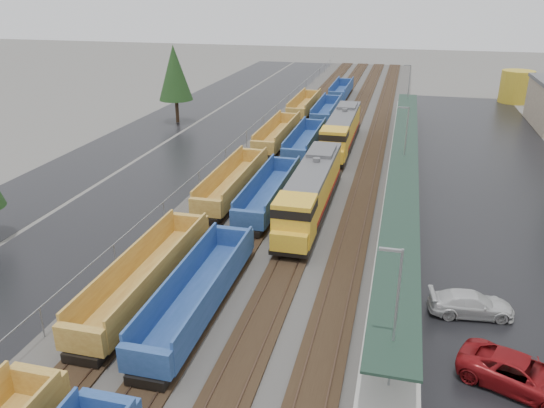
{
  "coord_description": "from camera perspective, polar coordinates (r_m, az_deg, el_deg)",
  "views": [
    {
      "loc": [
        8.96,
        -0.97,
        18.37
      ],
      "look_at": [
        -0.7,
        37.79,
        2.0
      ],
      "focal_mm": 35.0,
      "sensor_mm": 36.0,
      "label": 1
    }
  ],
  "objects": [
    {
      "name": "parked_car_east_b",
      "position": [
        29.83,
        25.19,
        -16.25
      ],
      "size": [
        4.8,
        6.5,
        1.64
      ],
      "primitive_type": "imported",
      "rotation": [
        0.0,
        0.0,
        1.17
      ],
      "color": "maroon",
      "rests_on": "ground"
    },
    {
      "name": "trackbed",
      "position": [
        64.26,
        5.43,
        5.72
      ],
      "size": [
        14.6,
        160.0,
        0.22
      ],
      "color": "black",
      "rests_on": "ground"
    },
    {
      "name": "locomotive_trail",
      "position": [
        64.89,
        7.47,
        7.79
      ],
      "size": [
        2.92,
        19.23,
        4.35
      ],
      "color": "black",
      "rests_on": "ground"
    },
    {
      "name": "well_string_blue",
      "position": [
        47.65,
        -0.25,
        1.2
      ],
      "size": [
        2.82,
        119.13,
        2.5
      ],
      "color": "navy",
      "rests_on": "ground"
    },
    {
      "name": "east_commuter_lot",
      "position": [
        55.1,
        23.62,
        0.88
      ],
      "size": [
        16.0,
        100.0,
        0.02
      ],
      "primitive_type": "cube",
      "color": "black",
      "rests_on": "ground"
    },
    {
      "name": "distant_hills",
      "position": [
        215.45,
        24.46,
        15.51
      ],
      "size": [
        301.0,
        140.0,
        25.2
      ],
      "color": "#53604A",
      "rests_on": "ground"
    },
    {
      "name": "west_parking_lot",
      "position": [
        68.03,
        -7.23,
        6.45
      ],
      "size": [
        10.0,
        160.0,
        0.02
      ],
      "primitive_type": "cube",
      "color": "black",
      "rests_on": "ground"
    },
    {
      "name": "ballast_strip",
      "position": [
        64.29,
        5.43,
        5.62
      ],
      "size": [
        20.0,
        160.0,
        0.08
      ],
      "primitive_type": "cube",
      "color": "#302D2B",
      "rests_on": "ground"
    },
    {
      "name": "parked_car_east_c",
      "position": [
        34.54,
        20.63,
        -10.04
      ],
      "size": [
        2.67,
        5.22,
        1.45
      ],
      "primitive_type": "imported",
      "rotation": [
        0.0,
        0.0,
        1.7
      ],
      "color": "silver",
      "rests_on": "ground"
    },
    {
      "name": "west_road",
      "position": [
        72.16,
        -14.72,
        6.81
      ],
      "size": [
        9.0,
        160.0,
        0.02
      ],
      "primitive_type": "cube",
      "color": "black",
      "rests_on": "ground"
    },
    {
      "name": "tree_west_far",
      "position": [
        78.64,
        -10.44,
        13.71
      ],
      "size": [
        4.84,
        4.84,
        11.0
      ],
      "color": "#332316",
      "rests_on": "ground"
    },
    {
      "name": "chainlink_fence",
      "position": [
        64.43,
        -3.18,
        7.17
      ],
      "size": [
        0.08,
        160.04,
        2.02
      ],
      "color": "gray",
      "rests_on": "ground"
    },
    {
      "name": "storage_tank",
      "position": [
        101.35,
        24.79,
        11.39
      ],
      "size": [
        5.37,
        5.37,
        5.37
      ],
      "primitive_type": "cylinder",
      "color": "gold",
      "rests_on": "ground"
    },
    {
      "name": "station_platform",
      "position": [
        53.95,
        13.8,
        2.54
      ],
      "size": [
        3.0,
        80.0,
        8.0
      ],
      "color": "#9E9B93",
      "rests_on": "ground"
    },
    {
      "name": "well_string_yellow",
      "position": [
        42.49,
        -7.9,
        -1.73
      ],
      "size": [
        2.82,
        106.13,
        2.5
      ],
      "color": "#A4712D",
      "rests_on": "ground"
    },
    {
      "name": "locomotive_lead",
      "position": [
        45.03,
        4.18,
        1.36
      ],
      "size": [
        2.92,
        19.23,
        4.35
      ],
      "color": "black",
      "rests_on": "ground"
    }
  ]
}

